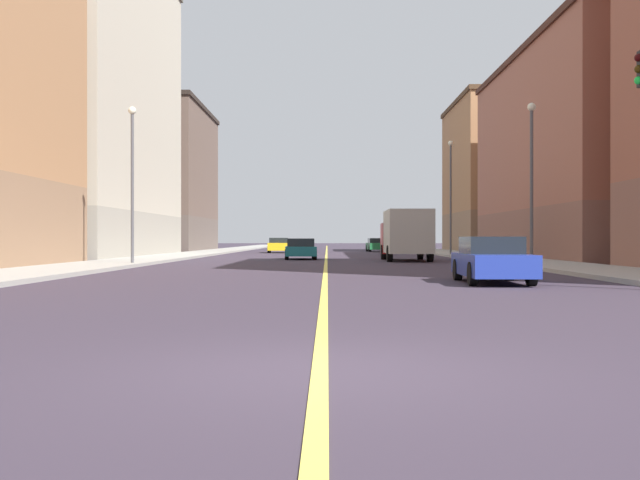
{
  "coord_description": "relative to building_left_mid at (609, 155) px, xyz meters",
  "views": [
    {
      "loc": [
        0.07,
        -7.31,
        1.26
      ],
      "look_at": [
        -0.31,
        32.54,
        1.19
      ],
      "focal_mm": 43.11,
      "sensor_mm": 36.0,
      "label": 1
    }
  ],
  "objects": [
    {
      "name": "ground_plane",
      "position": [
        -17.92,
        -41.4,
        -6.56
      ],
      "size": [
        400.0,
        400.0,
        0.0
      ],
      "primitive_type": "plane",
      "color": "#352C39",
      "rests_on": "ground"
    },
    {
      "name": "sidewalk_left",
      "position": [
        -7.75,
        7.6,
        -6.48
      ],
      "size": [
        3.77,
        168.0,
        0.15
      ],
      "primitive_type": "cube",
      "color": "#9E9B93",
      "rests_on": "ground"
    },
    {
      "name": "sidewalk_right",
      "position": [
        -28.1,
        7.6,
        -6.48
      ],
      "size": [
        3.77,
        168.0,
        0.15
      ],
      "primitive_type": "cube",
      "color": "#9E9B93",
      "rests_on": "ground"
    },
    {
      "name": "lane_center_stripe",
      "position": [
        -17.92,
        7.6,
        -6.55
      ],
      "size": [
        0.16,
        154.0,
        0.01
      ],
      "primitive_type": "cube",
      "color": "#E5D14C",
      "rests_on": "ground"
    },
    {
      "name": "building_left_mid",
      "position": [
        0.0,
        0.0,
        0.0
      ],
      "size": [
        12.03,
        25.42,
        13.1
      ],
      "color": "brown",
      "rests_on": "ground"
    },
    {
      "name": "building_left_far",
      "position": [
        0.0,
        23.5,
        0.53
      ],
      "size": [
        12.03,
        16.2,
        14.16
      ],
      "color": "#8F6B4F",
      "rests_on": "ground"
    },
    {
      "name": "building_right_midblock",
      "position": [
        -35.85,
        3.19,
        4.06
      ],
      "size": [
        12.03,
        23.44,
        21.23
      ],
      "color": "#9D9688",
      "rests_on": "ground"
    },
    {
      "name": "building_right_distant",
      "position": [
        -35.85,
        27.2,
        0.57
      ],
      "size": [
        12.03,
        18.36,
        14.25
      ],
      "color": "brown",
      "rests_on": "ground"
    },
    {
      "name": "street_lamp_left_near",
      "position": [
        -9.04,
        -15.53,
        -2.17
      ],
      "size": [
        0.36,
        0.36,
        6.97
      ],
      "color": "#4C4C51",
      "rests_on": "ground"
    },
    {
      "name": "street_lamp_right_near",
      "position": [
        -26.81,
        -13.59,
        -2.07
      ],
      "size": [
        0.36,
        0.36,
        7.17
      ],
      "color": "#4C4C51",
      "rests_on": "ground"
    },
    {
      "name": "street_lamp_left_far",
      "position": [
        -9.04,
        6.18,
        -1.57
      ],
      "size": [
        0.36,
        0.36,
        8.11
      ],
      "color": "#4C4C51",
      "rests_on": "ground"
    },
    {
      "name": "car_green",
      "position": [
        -13.1,
        25.1,
        -5.91
      ],
      "size": [
        1.96,
        4.54,
        1.3
      ],
      "color": "#1E6B38",
      "rests_on": "ground"
    },
    {
      "name": "car_yellow",
      "position": [
        -22.16,
        19.16,
        -5.91
      ],
      "size": [
        2.04,
        4.4,
        1.33
      ],
      "color": "gold",
      "rests_on": "ground"
    },
    {
      "name": "car_teal",
      "position": [
        -19.48,
        -2.02,
        -5.93
      ],
      "size": [
        2.05,
        4.61,
        1.26
      ],
      "color": "#196670",
      "rests_on": "ground"
    },
    {
      "name": "car_blue",
      "position": [
        -13.17,
        -26.85,
        -5.91
      ],
      "size": [
        1.85,
        4.46,
        1.32
      ],
      "color": "#23389E",
      "rests_on": "ground"
    },
    {
      "name": "box_truck",
      "position": [
        -13.39,
        -5.28,
        -5.04
      ],
      "size": [
        2.49,
        7.12,
        2.83
      ],
      "color": "maroon",
      "rests_on": "ground"
    }
  ]
}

